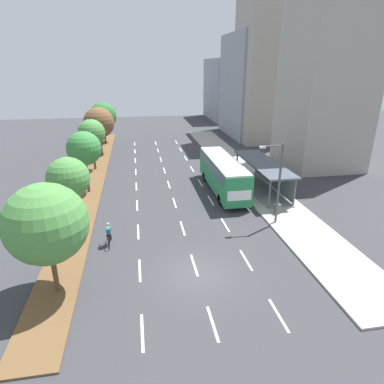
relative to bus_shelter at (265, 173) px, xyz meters
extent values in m
plane|color=#38383D|center=(-9.53, -13.31, -1.87)|extent=(140.00, 140.00, 0.00)
cube|color=brown|center=(-17.83, 6.69, -1.81)|extent=(2.60, 52.00, 0.12)
cube|color=#ADAAA3|center=(-0.28, 6.69, -1.79)|extent=(4.50, 52.00, 0.15)
cube|color=white|center=(-13.03, -17.57, -1.86)|extent=(0.14, 2.49, 0.01)
cube|color=white|center=(-13.03, -12.31, -1.86)|extent=(0.14, 2.49, 0.01)
cube|color=white|center=(-13.03, -7.04, -1.86)|extent=(0.14, 2.49, 0.01)
cube|color=white|center=(-13.03, -1.78, -1.86)|extent=(0.14, 2.49, 0.01)
cube|color=white|center=(-13.03, 3.48, -1.86)|extent=(0.14, 2.49, 0.01)
cube|color=white|center=(-13.03, 8.74, -1.86)|extent=(0.14, 2.49, 0.01)
cube|color=white|center=(-13.03, 14.01, -1.86)|extent=(0.14, 2.49, 0.01)
cube|color=white|center=(-13.03, 19.27, -1.86)|extent=(0.14, 2.49, 0.01)
cube|color=white|center=(-13.03, 24.53, -1.86)|extent=(0.14, 2.49, 0.01)
cube|color=white|center=(-9.53, -17.57, -1.86)|extent=(0.14, 2.49, 0.01)
cube|color=white|center=(-9.53, -12.31, -1.86)|extent=(0.14, 2.49, 0.01)
cube|color=white|center=(-9.53, -7.04, -1.86)|extent=(0.14, 2.49, 0.01)
cube|color=white|center=(-9.53, -1.78, -1.86)|extent=(0.14, 2.49, 0.01)
cube|color=white|center=(-9.53, 3.48, -1.86)|extent=(0.14, 2.49, 0.01)
cube|color=white|center=(-9.53, 8.74, -1.86)|extent=(0.14, 2.49, 0.01)
cube|color=white|center=(-9.53, 14.01, -1.86)|extent=(0.14, 2.49, 0.01)
cube|color=white|center=(-9.53, 19.27, -1.86)|extent=(0.14, 2.49, 0.01)
cube|color=white|center=(-9.53, 24.53, -1.86)|extent=(0.14, 2.49, 0.01)
cube|color=white|center=(-6.03, -17.57, -1.86)|extent=(0.14, 2.49, 0.01)
cube|color=white|center=(-6.03, -12.31, -1.86)|extent=(0.14, 2.49, 0.01)
cube|color=white|center=(-6.03, -7.04, -1.86)|extent=(0.14, 2.49, 0.01)
cube|color=white|center=(-6.03, -1.78, -1.86)|extent=(0.14, 2.49, 0.01)
cube|color=white|center=(-6.03, 3.48, -1.86)|extent=(0.14, 2.49, 0.01)
cube|color=white|center=(-6.03, 8.74, -1.86)|extent=(0.14, 2.49, 0.01)
cube|color=white|center=(-6.03, 14.01, -1.86)|extent=(0.14, 2.49, 0.01)
cube|color=white|center=(-6.03, 19.27, -1.86)|extent=(0.14, 2.49, 0.01)
cube|color=white|center=(-6.03, 24.53, -1.86)|extent=(0.14, 2.49, 0.01)
cube|color=gray|center=(-0.28, 0.00, -1.67)|extent=(2.60, 10.17, 0.10)
cylinder|color=#56565B|center=(-1.46, -4.83, -0.32)|extent=(0.16, 0.16, 2.60)
cylinder|color=#56565B|center=(-1.46, 4.83, -0.32)|extent=(0.16, 0.16, 2.60)
cylinder|color=#56565B|center=(0.90, -4.83, -0.32)|extent=(0.16, 0.16, 2.60)
cylinder|color=#56565B|center=(0.90, 4.83, -0.32)|extent=(0.16, 0.16, 2.60)
cube|color=gray|center=(0.96, 0.00, -0.32)|extent=(0.10, 9.66, 2.34)
cube|color=#4C5660|center=(-0.28, 0.00, 1.06)|extent=(2.90, 10.57, 0.16)
cube|color=#28844C|center=(-4.28, 0.59, -0.02)|extent=(2.50, 11.20, 2.80)
cube|color=#2D3D4C|center=(-4.28, 0.59, 0.83)|extent=(2.54, 10.30, 0.90)
cube|color=#B7B7B7|center=(-4.28, 0.59, 1.44)|extent=(2.45, 10.98, 0.12)
cube|color=#2D3D4C|center=(-4.28, 6.21, 0.33)|extent=(2.25, 0.06, 1.54)
cube|color=white|center=(-4.28, -5.03, -0.22)|extent=(2.12, 0.04, 0.90)
cylinder|color=black|center=(-5.38, 4.06, -1.37)|extent=(0.30, 1.00, 1.00)
cylinder|color=black|center=(-3.18, 4.06, -1.37)|extent=(0.30, 1.00, 1.00)
cylinder|color=black|center=(-5.38, -2.89, -1.37)|extent=(0.30, 1.00, 1.00)
cylinder|color=black|center=(-3.18, -2.89, -1.37)|extent=(0.30, 1.00, 1.00)
torus|color=black|center=(-15.09, -8.16, -1.51)|extent=(0.06, 0.72, 0.72)
torus|color=black|center=(-15.09, -9.26, -1.51)|extent=(0.06, 0.72, 0.72)
cylinder|color=maroon|center=(-15.09, -8.71, -1.23)|extent=(0.05, 0.94, 0.05)
cylinder|color=maroon|center=(-15.09, -8.81, -1.41)|extent=(0.05, 0.57, 0.42)
cylinder|color=maroon|center=(-15.09, -8.91, -1.21)|extent=(0.04, 0.04, 0.40)
cube|color=black|center=(-15.09, -8.91, -1.01)|extent=(0.12, 0.24, 0.06)
cylinder|color=black|center=(-15.09, -8.21, -0.96)|extent=(0.46, 0.04, 0.04)
cube|color=#2D844C|center=(-15.09, -8.73, -0.68)|extent=(0.30, 0.36, 0.59)
cube|color=#23669E|center=(-15.09, -8.89, -0.66)|extent=(0.26, 0.26, 0.42)
sphere|color=beige|center=(-15.09, -8.61, -0.26)|extent=(0.20, 0.20, 0.20)
cylinder|color=#23232D|center=(-15.21, -8.76, -1.08)|extent=(0.12, 0.42, 0.25)
cylinder|color=#23232D|center=(-15.21, -8.59, -1.34)|extent=(0.10, 0.17, 0.41)
cylinder|color=#23232D|center=(-14.97, -8.76, -1.08)|extent=(0.12, 0.42, 0.25)
cylinder|color=#23232D|center=(-14.97, -8.59, -1.34)|extent=(0.10, 0.17, 0.41)
cylinder|color=#2D844C|center=(-15.26, -8.51, -0.63)|extent=(0.09, 0.47, 0.28)
cylinder|color=#2D844C|center=(-14.92, -8.51, -0.63)|extent=(0.09, 0.47, 0.28)
cylinder|color=brown|center=(-17.68, -13.62, -0.48)|extent=(0.28, 0.28, 2.54)
sphere|color=#4C8E42|center=(-17.68, -13.62, 2.44)|extent=(4.39, 4.39, 4.39)
cylinder|color=brown|center=(-17.95, -5.61, -0.30)|extent=(0.28, 0.28, 2.89)
sphere|color=#4C8E42|center=(-17.95, -5.61, 2.34)|extent=(3.19, 3.19, 3.19)
cylinder|color=brown|center=(-17.80, 2.41, -0.14)|extent=(0.28, 0.28, 3.21)
sphere|color=#38843D|center=(-17.80, 2.41, 2.72)|extent=(3.34, 3.34, 3.34)
cylinder|color=brown|center=(-17.96, 10.43, -0.10)|extent=(0.28, 0.28, 3.29)
sphere|color=#4C8E42|center=(-17.96, 10.43, 2.75)|extent=(3.22, 3.22, 3.22)
cylinder|color=brown|center=(-17.81, 18.45, -0.32)|extent=(0.28, 0.28, 2.85)
sphere|color=brown|center=(-17.81, 18.45, 2.72)|extent=(4.31, 4.31, 4.31)
cylinder|color=brown|center=(-17.86, 26.47, -0.39)|extent=(0.28, 0.28, 2.71)
sphere|color=#2D7533|center=(-17.86, 26.47, 2.58)|extent=(4.32, 4.32, 4.32)
cylinder|color=#4C4C51|center=(-1.93, -7.52, 1.53)|extent=(0.18, 0.18, 6.50)
cylinder|color=#4C4C51|center=(-2.73, -7.52, 4.63)|extent=(1.60, 0.12, 0.12)
cube|color=silver|center=(-3.53, -7.52, 4.56)|extent=(0.44, 0.24, 0.16)
cylinder|color=#4C4C51|center=(-1.08, -5.94, -1.29)|extent=(0.52, 0.52, 0.85)
cube|color=#A39E93|center=(10.07, 7.88, 10.00)|extent=(8.60, 9.42, 23.74)
cube|color=#A39E93|center=(9.08, 23.79, 9.80)|extent=(8.95, 9.17, 23.34)
cube|color=#8E939E|center=(8.45, 28.85, 6.86)|extent=(8.38, 14.61, 17.46)
cube|color=#8E939E|center=(9.17, 49.74, 5.01)|extent=(7.65, 15.02, 13.76)
camera|label=1|loc=(-12.76, -30.20, 10.17)|focal=30.73mm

